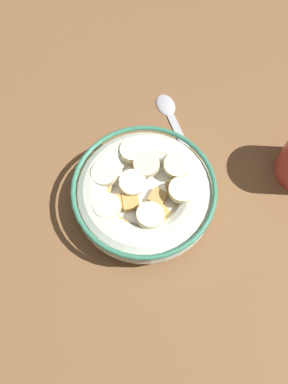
% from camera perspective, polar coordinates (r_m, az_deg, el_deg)
% --- Properties ---
extents(ground_plane, '(1.15, 1.15, 0.02)m').
position_cam_1_polar(ground_plane, '(0.46, 0.00, -2.00)').
color(ground_plane, brown).
extents(cereal_bowl, '(0.17, 0.17, 0.05)m').
position_cam_1_polar(cereal_bowl, '(0.43, 0.01, -0.22)').
color(cereal_bowl, beige).
rests_on(cereal_bowl, ground_plane).
extents(spoon, '(0.08, 0.15, 0.01)m').
position_cam_1_polar(spoon, '(0.51, 4.51, 11.59)').
color(spoon, '#A5A5AD').
rests_on(spoon, ground_plane).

